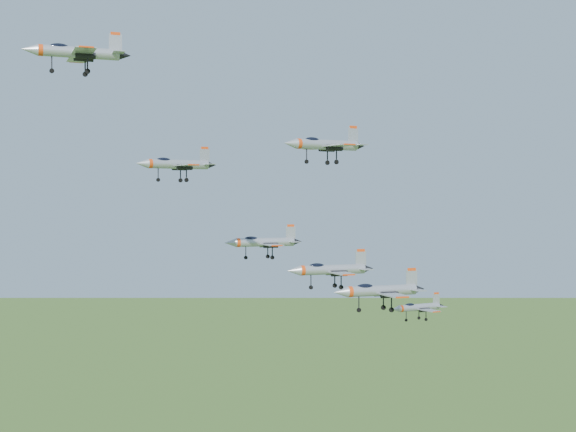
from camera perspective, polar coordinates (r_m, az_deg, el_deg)
jet_lead at (r=109.22m, az=-14.85°, el=11.20°), size 13.92×11.66×3.73m
jet_left_high at (r=99.13m, az=-7.98°, el=3.68°), size 10.55×8.65×2.83m
jet_right_high at (r=88.55m, az=2.60°, el=5.11°), size 10.45×8.59×2.80m
jet_left_low at (r=115.90m, az=-1.81°, el=-1.86°), size 11.78×9.90×3.16m
jet_right_low at (r=96.14m, az=2.99°, el=-3.81°), size 11.10×9.34×2.98m
jet_trail at (r=112.20m, az=6.48°, el=-5.27°), size 13.96×11.73×3.75m
jet_extra at (r=132.58m, az=9.20°, el=-6.42°), size 10.47×8.63×2.80m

